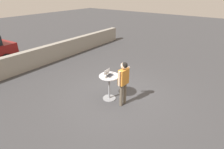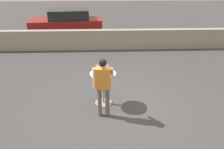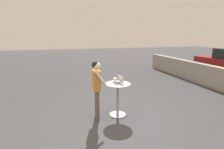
# 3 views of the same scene
# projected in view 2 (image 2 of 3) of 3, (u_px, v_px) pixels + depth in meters

# --- Properties ---
(ground_plane) EXTENTS (50.00, 50.00, 0.00)m
(ground_plane) POSITION_uv_depth(u_px,v_px,m) (113.00, 107.00, 6.21)
(ground_plane) COLOR #3D3D3F
(pavement_kerb) EXTENTS (13.58, 0.35, 0.96)m
(pavement_kerb) POSITION_uv_depth(u_px,v_px,m) (108.00, 40.00, 10.67)
(pavement_kerb) COLOR gray
(pavement_kerb) RESTS_ON ground_plane
(cafe_table) EXTENTS (0.72, 0.72, 0.96)m
(cafe_table) POSITION_uv_depth(u_px,v_px,m) (103.00, 84.00, 6.13)
(cafe_table) COLOR gray
(cafe_table) RESTS_ON ground_plane
(laptop) EXTENTS (0.37, 0.30, 0.23)m
(laptop) POSITION_uv_depth(u_px,v_px,m) (103.00, 72.00, 5.97)
(laptop) COLOR #B7BABF
(laptop) RESTS_ON cafe_table
(coffee_mug) EXTENTS (0.13, 0.09, 0.11)m
(coffee_mug) POSITION_uv_depth(u_px,v_px,m) (94.00, 72.00, 5.95)
(coffee_mug) COLOR white
(coffee_mug) RESTS_ON cafe_table
(standing_person) EXTENTS (0.53, 0.34, 1.63)m
(standing_person) POSITION_uv_depth(u_px,v_px,m) (103.00, 81.00, 5.41)
(standing_person) COLOR brown
(standing_person) RESTS_ON ground_plane
(parked_car_near_street) EXTENTS (4.05, 2.10, 1.61)m
(parked_car_near_street) POSITION_uv_depth(u_px,v_px,m) (67.00, 24.00, 12.32)
(parked_car_near_street) COLOR maroon
(parked_car_near_street) RESTS_ON ground_plane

